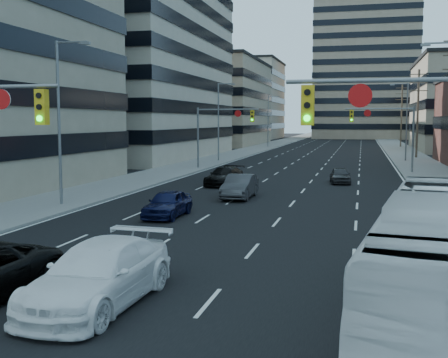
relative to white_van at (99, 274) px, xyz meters
name	(u,v)px	position (x,y,z in m)	size (l,w,h in m)	color
road_surface	(338,140)	(0.90, 124.79, -0.80)	(18.00, 300.00, 0.02)	black
sidewalk_left	(290,140)	(-10.60, 124.79, -0.73)	(5.00, 300.00, 0.15)	slate
sidewalk_right	(388,140)	(12.40, 124.79, -0.73)	(5.00, 300.00, 0.15)	slate
office_left_mid	(104,48)	(-26.10, 54.79, 13.19)	(26.00, 34.00, 28.00)	#ADA089
office_left_far	(209,104)	(-23.10, 94.79, 7.19)	(20.00, 30.00, 16.00)	gray
apartment_tower	(366,29)	(6.90, 144.79, 28.19)	(26.00, 26.00, 58.00)	gray
bg_block_left	(234,101)	(-27.10, 134.79, 9.19)	(24.00, 24.00, 20.00)	#ADA089
signal_near_right	(436,136)	(8.35, 2.79, 3.52)	(6.59, 0.33, 6.00)	slate
signal_far_left	(221,125)	(-6.79, 39.79, 3.50)	(6.09, 0.33, 6.00)	slate
signal_far_right	(386,125)	(8.58, 39.79, 3.50)	(6.09, 0.33, 6.00)	slate
utility_pole_midblock	(418,112)	(13.10, 60.79, 4.97)	(2.20, 0.28, 11.00)	#4C3D2D
utility_pole_distant	(401,115)	(13.10, 90.79, 4.97)	(2.20, 0.28, 11.00)	#4C3D2D
streetlight_left_near	(61,115)	(-9.44, 14.79, 4.25)	(2.03, 0.22, 9.00)	slate
streetlight_left_mid	(220,118)	(-9.44, 49.79, 4.25)	(2.03, 0.22, 9.00)	slate
streetlight_left_far	(269,119)	(-9.44, 84.79, 4.25)	(2.03, 0.22, 9.00)	slate
streetlight_right_far	(405,118)	(11.24, 54.79, 4.25)	(2.03, 0.22, 9.00)	slate
white_van	(99,274)	(0.00, 0.00, 0.00)	(2.26, 5.55, 1.61)	white
transit_bus	(444,265)	(8.29, -0.04, 0.77)	(2.65, 11.33, 3.16)	silver
sedan_blue	(168,204)	(-2.73, 12.92, -0.14)	(1.58, 3.93, 1.34)	#0D1237
sedan_grey_center	(240,187)	(-0.70, 20.33, -0.08)	(1.54, 4.42, 1.46)	#38383B
sedan_black_far	(225,176)	(-3.22, 26.69, -0.12)	(1.91, 4.71, 1.37)	black
sedan_grey_right	(340,175)	(4.93, 30.17, -0.20)	(1.44, 3.58, 1.22)	#2F2F31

